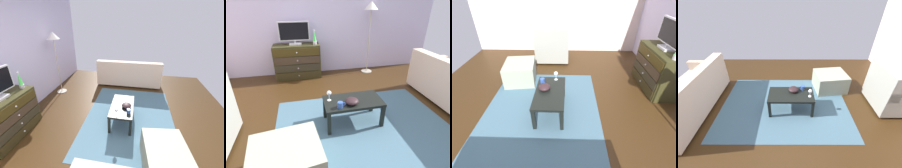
# 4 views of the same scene
# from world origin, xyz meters

# --- Properties ---
(ground_plane) EXTENTS (5.86, 4.99, 0.05)m
(ground_plane) POSITION_xyz_m (0.00, 0.00, -0.03)
(ground_plane) COLOR #35220F
(area_rug) EXTENTS (2.60, 1.90, 0.01)m
(area_rug) POSITION_xyz_m (0.20, -0.20, 0.00)
(area_rug) COLOR #3F5F6F
(area_rug) RESTS_ON ground_plane
(coffee_table) EXTENTS (0.86, 0.46, 0.39)m
(coffee_table) POSITION_xyz_m (0.07, -0.05, 0.34)
(coffee_table) COLOR black
(coffee_table) RESTS_ON ground_plane
(wine_glass) EXTENTS (0.07, 0.07, 0.16)m
(wine_glass) POSITION_xyz_m (-0.28, 0.02, 0.51)
(wine_glass) COLOR silver
(wine_glass) RESTS_ON coffee_table
(mug) EXTENTS (0.11, 0.08, 0.08)m
(mug) POSITION_xyz_m (-0.16, -0.19, 0.44)
(mug) COLOR #2E4F9C
(mug) RESTS_ON coffee_table
(bowl_decorative) EXTENTS (0.19, 0.19, 0.09)m
(bowl_decorative) POSITION_xyz_m (0.02, -0.14, 0.44)
(bowl_decorative) COLOR black
(bowl_decorative) RESTS_ON coffee_table
(couch_large) EXTENTS (0.85, 1.98, 0.82)m
(couch_large) POSITION_xyz_m (2.03, -0.04, 0.33)
(couch_large) COLOR #332319
(couch_large) RESTS_ON ground_plane
(armchair) EXTENTS (0.80, 0.83, 0.88)m
(armchair) POSITION_xyz_m (-1.92, -0.19, 0.35)
(armchair) COLOR #332319
(armchair) RESTS_ON ground_plane
(ottoman) EXTENTS (0.77, 0.68, 0.42)m
(ottoman) POSITION_xyz_m (-0.86, -0.78, 0.21)
(ottoman) COLOR gray
(ottoman) RESTS_ON ground_plane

